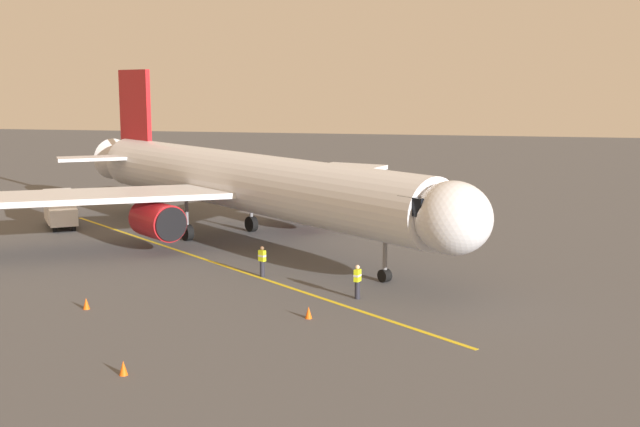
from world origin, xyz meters
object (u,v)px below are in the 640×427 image
box_truck_near_nose (61,209)px  safety_cone_nose_right (123,368)px  ground_crew_marshaller (357,281)px  ground_crew_wing_walker (262,261)px  airplane (241,183)px  safety_cone_nose_left (86,303)px  safety_cone_wing_port (309,312)px

box_truck_near_nose → safety_cone_nose_right: box_truck_near_nose is taller
ground_crew_marshaller → ground_crew_wing_walker: size_ratio=1.00×
ground_crew_wing_walker → safety_cone_nose_right: size_ratio=3.11×
airplane → box_truck_near_nose: bearing=-9.2°
airplane → ground_crew_marshaller: bearing=128.8°
safety_cone_nose_left → safety_cone_nose_right: (-5.55, 7.54, 0.00)m
box_truck_near_nose → safety_cone_wing_port: box_truck_near_nose is taller
ground_crew_marshaller → safety_cone_nose_right: bearing=61.2°
box_truck_near_nose → safety_cone_nose_left: box_truck_near_nose is taller
box_truck_near_nose → safety_cone_wing_port: (-22.86, 18.33, -1.11)m
box_truck_near_nose → safety_cone_wing_port: bearing=141.3°
ground_crew_marshaller → ground_crew_wing_walker: (5.84, -3.31, 0.00)m
ground_crew_marshaller → safety_cone_wing_port: (1.61, 3.72, -0.61)m
safety_cone_wing_port → safety_cone_nose_left: bearing=4.1°
ground_crew_wing_walker → airplane: bearing=-65.8°
safety_cone_nose_right → safety_cone_wing_port: (-5.02, -8.30, 0.00)m
box_truck_near_nose → safety_cone_nose_left: size_ratio=8.86×
airplane → safety_cone_nose_right: airplane is taller
safety_cone_nose_right → safety_cone_nose_left: bearing=-53.6°
ground_crew_wing_walker → box_truck_near_nose: bearing=-31.2°
safety_cone_wing_port → ground_crew_wing_walker: bearing=-59.0°
ground_crew_marshaller → ground_crew_wing_walker: bearing=-29.6°
box_truck_near_nose → safety_cone_nose_right: bearing=123.8°
ground_crew_marshaller → airplane: bearing=-51.2°
airplane → safety_cone_wing_port: bearing=117.3°
ground_crew_wing_walker → safety_cone_nose_right: (0.79, 15.34, -0.61)m
airplane → box_truck_near_nose: airplane is taller
airplane → safety_cone_nose_left: (2.32, 16.73, -3.73)m
ground_crew_wing_walker → safety_cone_wing_port: size_ratio=3.11×
safety_cone_nose_left → safety_cone_wing_port: size_ratio=1.00×
safety_cone_nose_left → safety_cone_wing_port: bearing=-175.9°
ground_crew_marshaller → safety_cone_nose_right: size_ratio=3.11×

